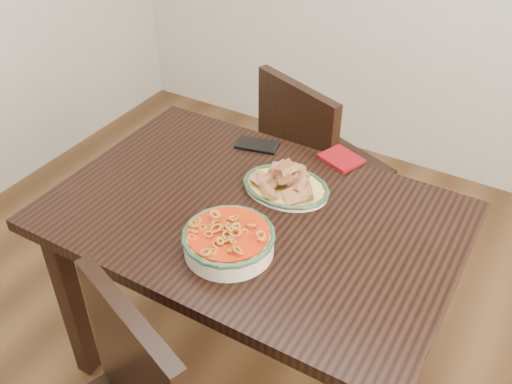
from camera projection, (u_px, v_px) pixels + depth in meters
The scene contains 6 objects.
dining_table at pixel (253, 235), 1.78m from camera, with size 1.22×0.81×0.75m.
chair_far at pixel (314, 163), 2.37m from camera, with size 0.54×0.54×0.89m.
fish_plate at pixel (286, 179), 1.78m from camera, with size 0.28×0.22×0.11m.
noodle_bowl at pixel (229, 239), 1.56m from camera, with size 0.26×0.26×0.08m.
smartphone at pixel (257, 145), 2.01m from camera, with size 0.15×0.08×0.01m, color black.
napkin at pixel (341, 159), 1.94m from camera, with size 0.13×0.11×0.01m, color maroon.
Camera 1 is at (0.65, -1.02, 1.84)m, focal length 40.00 mm.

